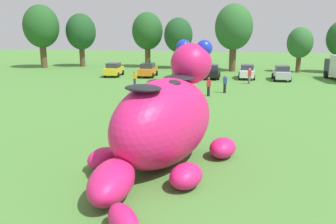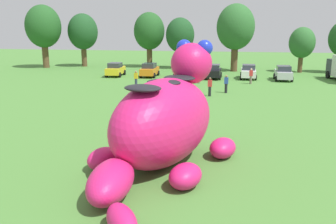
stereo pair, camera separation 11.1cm
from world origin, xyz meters
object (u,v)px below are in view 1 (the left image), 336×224
car_silver (282,73)px  spectator_far_side (135,79)px  spectator_wandering (249,76)px  car_black (212,71)px  spectator_by_cars (198,76)px  giant_inflatable_creature (164,121)px  car_green (180,71)px  car_orange (148,70)px  car_yellow (114,69)px  car_white (247,72)px  spectator_mid_field (225,84)px  spectator_near_inflatable (209,87)px

car_silver → spectator_far_side: size_ratio=2.41×
spectator_wandering → spectator_far_side: (-11.86, -4.46, 0.00)m
car_black → spectator_by_cars: (-1.33, -4.24, -0.01)m
giant_inflatable_creature → car_black: giant_inflatable_creature is taller
car_silver → car_green: bearing=179.9°
car_orange → spectator_by_cars: size_ratio=2.41×
car_green → car_yellow: bearing=-179.0°
giant_inflatable_creature → spectator_wandering: giant_inflatable_creature is taller
car_orange → car_white: size_ratio=1.00×
car_orange → car_silver: 16.26m
spectator_wandering → car_white: bearing=91.9°
car_white → car_silver: (3.99, -0.64, 0.00)m
car_green → spectator_mid_field: bearing=-59.4°
car_yellow → spectator_by_cars: 11.87m
car_black → spectator_wandering: bearing=-39.9°
car_orange → spectator_mid_field: 13.98m
car_silver → spectator_mid_field: 11.65m
spectator_mid_field → spectator_wandering: bearing=67.8°
spectator_wandering → spectator_far_side: size_ratio=1.00×
spectator_near_inflatable → spectator_mid_field: (1.40, 1.95, 0.00)m
car_black → spectator_far_side: (-7.51, -8.08, -0.01)m
car_black → car_yellow: bearing=-179.1°
giant_inflatable_creature → spectator_near_inflatable: size_ratio=6.40×
spectator_near_inflatable → spectator_by_cars: same height
car_yellow → spectator_wandering: 17.18m
giant_inflatable_creature → spectator_by_cars: size_ratio=6.40×
car_white → spectator_mid_field: 10.66m
car_orange → spectator_near_inflatable: size_ratio=2.41×
spectator_by_cars → spectator_wandering: (5.68, 0.61, 0.00)m
spectator_by_cars → spectator_far_side: size_ratio=1.00×
car_green → car_white: bearing=4.3°
car_yellow → car_orange: 4.44m
car_orange → spectator_wandering: size_ratio=2.41×
spectator_far_side → spectator_wandering: bearing=20.6°
car_yellow → car_white: size_ratio=1.02×
spectator_by_cars → spectator_far_side: bearing=-148.1°
giant_inflatable_creature → car_yellow: 30.69m
car_green → car_black: same height
car_yellow → car_silver: 20.69m
car_silver → spectator_by_cars: car_silver is taller
spectator_far_side → spectator_near_inflatable: bearing=-24.9°
car_yellow → spectator_far_side: (4.98, -7.89, -0.01)m
car_white → spectator_near_inflatable: (-3.79, -12.34, -0.01)m
car_orange → spectator_by_cars: (6.73, -4.33, -0.01)m
car_white → spectator_mid_field: (-2.39, -10.39, -0.01)m
spectator_mid_field → spectator_wandering: 6.68m
car_yellow → spectator_near_inflatable: 17.33m
car_yellow → car_green: size_ratio=0.98×
giant_inflatable_creature → spectator_near_inflatable: bearing=87.1°
car_black → spectator_mid_field: car_black is taller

